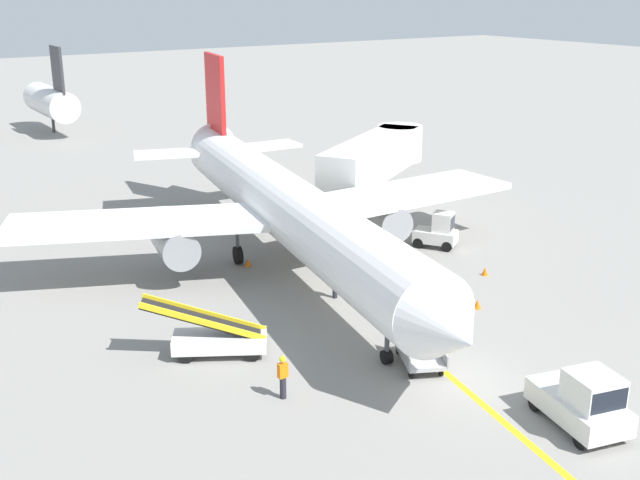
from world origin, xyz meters
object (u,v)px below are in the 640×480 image
at_px(jet_bridge, 378,155).
at_px(safety_cone_nose_left, 248,262).
at_px(safety_cone_tail_area, 485,271).
at_px(baggage_tug_near_wing, 438,232).
at_px(safety_cone_wingtip_left, 477,304).
at_px(ground_crew_wing_walker, 283,376).
at_px(safety_cone_nose_right, 392,215).
at_px(pushback_tug, 583,401).
at_px(safety_cone_wingtip_right, 439,279).
at_px(airliner, 284,205).
at_px(belt_loader_forward_hold, 217,337).
at_px(ground_crew_marshaller, 335,280).
at_px(baggage_cart_loaded, 419,353).

xyz_separation_m(jet_bridge, safety_cone_nose_left, (-12.95, -5.53, -3.32)).
distance_m(safety_cone_nose_left, safety_cone_tail_area, 12.52).
height_order(baggage_tug_near_wing, safety_cone_nose_left, baggage_tug_near_wing).
height_order(safety_cone_nose_left, safety_cone_wingtip_left, same).
bearing_deg(ground_crew_wing_walker, safety_cone_nose_left, 66.66).
relative_size(ground_crew_wing_walker, safety_cone_nose_right, 3.86).
bearing_deg(safety_cone_wingtip_left, baggage_tug_near_wing, 60.37).
relative_size(baggage_tug_near_wing, safety_cone_nose_left, 6.18).
distance_m(pushback_tug, safety_cone_wingtip_right, 13.88).
bearing_deg(safety_cone_wingtip_right, safety_cone_nose_left, 132.86).
bearing_deg(safety_cone_wingtip_right, baggage_tug_near_wing, 48.93).
bearing_deg(safety_cone_tail_area, safety_cone_wingtip_right, 168.87).
bearing_deg(safety_cone_tail_area, safety_cone_nose_left, 140.36).
relative_size(airliner, safety_cone_nose_left, 79.85).
bearing_deg(airliner, safety_cone_tail_area, -40.50).
distance_m(baggage_tug_near_wing, safety_cone_nose_left, 11.11).
relative_size(pushback_tug, safety_cone_wingtip_left, 8.96).
bearing_deg(safety_cone_nose_left, safety_cone_tail_area, -39.64).
xyz_separation_m(ground_crew_wing_walker, safety_cone_wingtip_right, (12.54, 5.59, -0.69)).
height_order(belt_loader_forward_hold, safety_cone_nose_right, belt_loader_forward_hold).
relative_size(baggage_tug_near_wing, ground_crew_wing_walker, 1.60).
distance_m(airliner, jet_bridge, 13.14).
distance_m(jet_bridge, safety_cone_nose_left, 14.47).
bearing_deg(safety_cone_wingtip_right, ground_crew_wing_walker, -155.96).
relative_size(safety_cone_nose_left, safety_cone_wingtip_right, 1.00).
xyz_separation_m(ground_crew_marshaller, ground_crew_wing_walker, (-7.02, -6.85, 0.00)).
xyz_separation_m(safety_cone_nose_left, safety_cone_tail_area, (9.64, -7.99, 0.00)).
distance_m(pushback_tug, ground_crew_wing_walker, 10.46).
height_order(baggage_tug_near_wing, safety_cone_wingtip_left, baggage_tug_near_wing).
xyz_separation_m(belt_loader_forward_hold, safety_cone_tail_area, (15.71, 0.55, -0.56)).
height_order(ground_crew_marshaller, safety_cone_nose_left, ground_crew_marshaller).
xyz_separation_m(safety_cone_wingtip_left, safety_cone_wingtip_right, (0.71, 3.50, 0.00)).
xyz_separation_m(jet_bridge, ground_crew_wing_walker, (-18.58, -18.58, -2.63)).
height_order(baggage_tug_near_wing, safety_cone_nose_right, baggage_tug_near_wing).
xyz_separation_m(pushback_tug, safety_cone_tail_area, (7.78, 12.37, -0.77)).
bearing_deg(safety_cone_wingtip_left, baggage_cart_loaded, -154.92).
distance_m(belt_loader_forward_hold, baggage_cart_loaded, 8.20).
bearing_deg(safety_cone_tail_area, ground_crew_marshaller, 167.75).
distance_m(ground_crew_marshaller, safety_cone_tail_area, 8.47).
height_order(jet_bridge, baggage_cart_loaded, jet_bridge).
relative_size(pushback_tug, belt_loader_forward_hold, 0.80).
bearing_deg(baggage_cart_loaded, ground_crew_wing_walker, 173.42).
xyz_separation_m(airliner, jet_bridge, (11.32, 6.68, 0.12)).
distance_m(safety_cone_nose_left, safety_cone_wingtip_left, 12.58).
relative_size(baggage_cart_loaded, ground_crew_marshaller, 2.20).
relative_size(belt_loader_forward_hold, safety_cone_wingtip_left, 11.26).
xyz_separation_m(safety_cone_wingtip_right, safety_cone_tail_area, (2.73, -0.54, 0.00)).
xyz_separation_m(ground_crew_wing_walker, safety_cone_tail_area, (15.27, 5.06, -0.69)).
height_order(baggage_tug_near_wing, belt_loader_forward_hold, belt_loader_forward_hold).
bearing_deg(belt_loader_forward_hold, baggage_tug_near_wing, 17.73).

